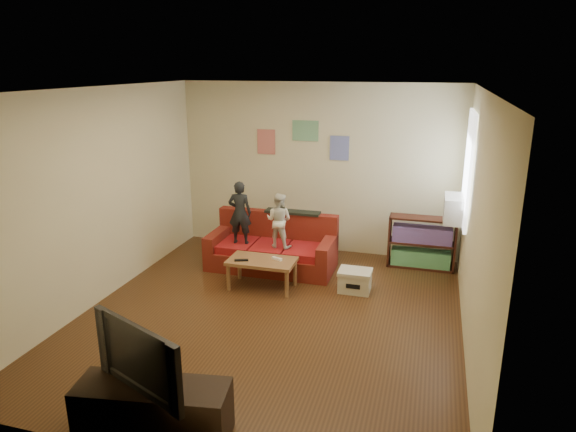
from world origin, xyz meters
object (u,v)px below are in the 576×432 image
(file_box, at_px, (355,281))
(child_b, at_px, (279,220))
(television, at_px, (148,353))
(bookshelf, at_px, (421,245))
(coffee_table, at_px, (262,264))
(child_a, at_px, (240,213))
(sofa, at_px, (273,249))
(tv_stand, at_px, (154,411))

(file_box, bearing_deg, child_b, 162.53)
(child_b, distance_m, television, 3.63)
(television, bearing_deg, bookshelf, 89.09)
(television, bearing_deg, coffee_table, 114.97)
(bookshelf, bearing_deg, television, -114.22)
(child_a, bearing_deg, child_b, 172.96)
(television, bearing_deg, sofa, 115.99)
(file_box, bearing_deg, television, -109.52)
(child_b, height_order, television, child_b)
(child_a, xyz_separation_m, file_box, (1.78, -0.37, -0.71))
(child_b, bearing_deg, bookshelf, -151.87)
(coffee_table, height_order, television, television)
(sofa, relative_size, file_box, 4.26)
(bookshelf, xyz_separation_m, tv_stand, (-1.97, -4.39, -0.12))
(child_a, distance_m, coffee_table, 0.96)
(child_a, bearing_deg, coffee_table, 124.61)
(child_a, relative_size, television, 0.92)
(coffee_table, relative_size, tv_stand, 0.73)
(sofa, height_order, tv_stand, sofa)
(sofa, distance_m, file_box, 1.44)
(file_box, bearing_deg, tv_stand, -109.52)
(child_b, bearing_deg, file_box, 169.88)
(child_a, relative_size, tv_stand, 0.75)
(child_b, distance_m, tv_stand, 3.67)
(child_a, xyz_separation_m, coffee_table, (0.54, -0.61, -0.51))
(child_a, distance_m, tv_stand, 3.73)
(tv_stand, bearing_deg, file_box, 61.63)
(child_a, height_order, television, child_a)
(sofa, distance_m, bookshelf, 2.23)
(bookshelf, bearing_deg, child_b, -159.23)
(bookshelf, xyz_separation_m, television, (-1.97, -4.39, 0.42))
(coffee_table, xyz_separation_m, television, (0.09, -3.02, 0.41))
(child_a, distance_m, television, 3.68)
(child_b, bearing_deg, child_a, 7.35)
(sofa, distance_m, tv_stand, 3.80)
(sofa, distance_m, child_b, 0.56)
(child_a, xyz_separation_m, child_b, (0.60, 0.00, -0.07))
(child_b, bearing_deg, television, 97.81)
(tv_stand, distance_m, television, 0.53)
(coffee_table, relative_size, file_box, 2.08)
(coffee_table, height_order, bookshelf, bookshelf)
(coffee_table, bearing_deg, child_b, 84.52)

